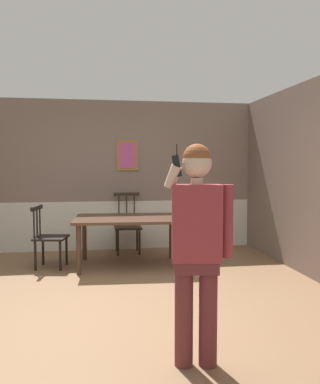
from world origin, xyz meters
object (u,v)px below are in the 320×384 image
at_px(chair_near_window, 49,237).
at_px(chair_by_doorway, 128,225).
at_px(person_figure, 197,241).
at_px(dining_table, 129,223).

relative_size(chair_near_window, chair_by_doorway, 0.89).
relative_size(chair_by_doorway, person_figure, 0.62).
height_order(dining_table, chair_by_doorway, chair_by_doorway).
bearing_deg(chair_near_window, person_figure, 34.32).
height_order(chair_near_window, chair_by_doorway, chair_by_doorway).
distance_m(chair_near_window, chair_by_doorway, 1.51).
bearing_deg(dining_table, person_figure, -85.37).
bearing_deg(chair_near_window, chair_by_doorway, 135.01).
xyz_separation_m(dining_table, person_figure, (0.26, -3.17, 0.30)).
bearing_deg(person_figure, dining_table, -75.86).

